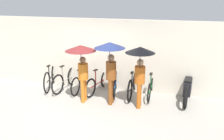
% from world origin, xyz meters
% --- Properties ---
extents(ground_plane, '(30.00, 30.00, 0.00)m').
position_xyz_m(ground_plane, '(0.00, 0.00, 0.00)').
color(ground_plane, '#9E998E').
extents(back_wall, '(12.94, 0.12, 2.57)m').
position_xyz_m(back_wall, '(0.00, 2.02, 1.29)').
color(back_wall, beige).
rests_on(back_wall, ground).
extents(parked_bicycle_0, '(0.55, 1.81, 1.09)m').
position_xyz_m(parked_bicycle_0, '(-1.87, 1.60, 0.40)').
color(parked_bicycle_0, black).
rests_on(parked_bicycle_0, ground).
extents(parked_bicycle_1, '(0.46, 1.74, 1.05)m').
position_xyz_m(parked_bicycle_1, '(-1.24, 1.54, 0.38)').
color(parked_bicycle_1, black).
rests_on(parked_bicycle_1, ground).
extents(parked_bicycle_2, '(0.44, 1.70, 1.01)m').
position_xyz_m(parked_bicycle_2, '(-0.62, 1.59, 0.35)').
color(parked_bicycle_2, black).
rests_on(parked_bicycle_2, ground).
extents(parked_bicycle_3, '(0.58, 1.71, 1.07)m').
position_xyz_m(parked_bicycle_3, '(0.00, 1.59, 0.36)').
color(parked_bicycle_3, black).
rests_on(parked_bicycle_3, ground).
extents(parked_bicycle_4, '(0.46, 1.75, 1.01)m').
position_xyz_m(parked_bicycle_4, '(0.62, 1.62, 0.39)').
color(parked_bicycle_4, black).
rests_on(parked_bicycle_4, ground).
extents(parked_bicycle_5, '(0.44, 1.84, 1.11)m').
position_xyz_m(parked_bicycle_5, '(1.25, 1.59, 0.39)').
color(parked_bicycle_5, black).
rests_on(parked_bicycle_5, ground).
extents(parked_bicycle_6, '(0.44, 1.70, 1.07)m').
position_xyz_m(parked_bicycle_6, '(1.87, 1.66, 0.35)').
color(parked_bicycle_6, black).
rests_on(parked_bicycle_6, ground).
extents(pedestrian_leading, '(0.96, 0.96, 1.92)m').
position_xyz_m(pedestrian_leading, '(-0.23, 0.61, 1.50)').
color(pedestrian_leading, '#C66B1E').
rests_on(pedestrian_leading, ground).
extents(pedestrian_center, '(0.94, 0.94, 2.05)m').
position_xyz_m(pedestrian_center, '(0.68, 0.66, 1.58)').
color(pedestrian_center, brown).
rests_on(pedestrian_center, ground).
extents(pedestrian_trailing, '(0.87, 0.87, 1.96)m').
position_xyz_m(pedestrian_trailing, '(1.59, 0.63, 1.49)').
color(pedestrian_trailing, '#B25619').
rests_on(pedestrian_trailing, ground).
extents(motorcycle, '(0.58, 2.15, 0.94)m').
position_xyz_m(motorcycle, '(3.07, 1.67, 0.42)').
color(motorcycle, black).
rests_on(motorcycle, ground).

